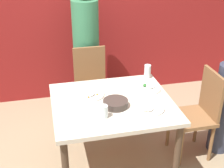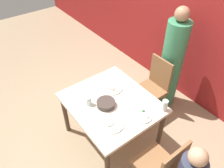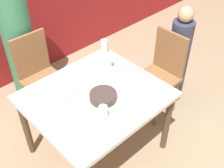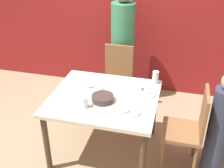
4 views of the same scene
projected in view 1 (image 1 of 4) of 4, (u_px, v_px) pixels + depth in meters
name	position (u px, v px, depth m)	size (l,w,h in m)	color
ground_plane	(112.00, 163.00, 3.22)	(10.00, 10.00, 0.00)	#998466
dining_table	(112.00, 110.00, 2.93)	(1.11, 0.98, 0.73)	beige
chair_adult_spot	(92.00, 84.00, 3.70)	(0.40, 0.40, 0.93)	brown
chair_child_spot	(199.00, 112.00, 3.16)	(0.40, 0.40, 0.93)	brown
person_adult	(86.00, 55.00, 3.88)	(0.32, 0.32, 1.63)	#387F56
person_child	(224.00, 106.00, 3.20)	(0.23, 0.23, 1.16)	#33384C
bowl_curry	(116.00, 103.00, 2.80)	(0.23, 0.23, 0.06)	#3D332D
plate_rice_adult	(149.00, 89.00, 3.09)	(0.22, 0.22, 0.05)	white
plate_rice_child	(90.00, 95.00, 2.98)	(0.26, 0.26, 0.04)	white
plate_noodles	(149.00, 108.00, 2.76)	(0.26, 0.26, 0.05)	white
glass_water_tall	(147.00, 71.00, 3.32)	(0.07, 0.07, 0.15)	silver
glass_water_short	(104.00, 112.00, 2.63)	(0.07, 0.07, 0.12)	silver
fork_steel	(101.00, 84.00, 3.20)	(0.18, 0.03, 0.01)	silver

